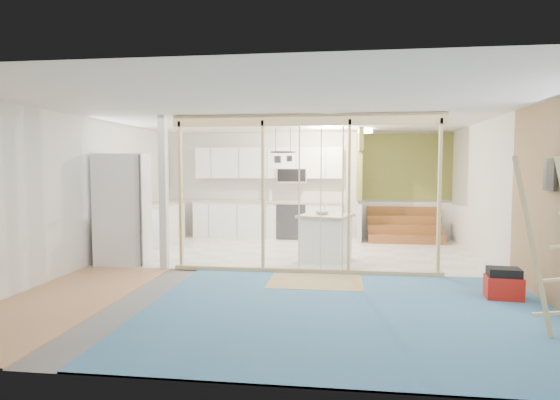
# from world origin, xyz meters

# --- Properties ---
(room) EXTENTS (7.01, 8.01, 2.61)m
(room) POSITION_xyz_m (0.00, 0.00, 1.30)
(room) COLOR slate
(room) RESTS_ON ground
(floor_overlays) EXTENTS (7.00, 8.00, 0.03)m
(floor_overlays) POSITION_xyz_m (0.07, 0.06, 0.01)
(floor_overlays) COLOR white
(floor_overlays) RESTS_ON room
(stud_frame) EXTENTS (4.66, 0.14, 2.60)m
(stud_frame) POSITION_xyz_m (-0.27, -0.00, 1.61)
(stud_frame) COLOR #D6C683
(stud_frame) RESTS_ON room
(base_cabinets) EXTENTS (4.45, 2.24, 0.93)m
(base_cabinets) POSITION_xyz_m (-1.61, 3.36, 0.47)
(base_cabinets) COLOR white
(base_cabinets) RESTS_ON room
(upper_cabinets) EXTENTS (3.60, 0.41, 0.85)m
(upper_cabinets) POSITION_xyz_m (-0.84, 3.82, 1.82)
(upper_cabinets) COLOR white
(upper_cabinets) RESTS_ON room
(green_partition) EXTENTS (2.25, 1.51, 2.60)m
(green_partition) POSITION_xyz_m (2.04, 3.66, 0.94)
(green_partition) COLOR olive
(green_partition) RESTS_ON room
(pot_rack) EXTENTS (0.52, 0.52, 0.72)m
(pot_rack) POSITION_xyz_m (-0.31, 1.89, 2.00)
(pot_rack) COLOR black
(pot_rack) RESTS_ON room
(electrical_panel) EXTENTS (0.04, 0.30, 0.40)m
(electrical_panel) POSITION_xyz_m (3.43, -1.40, 1.65)
(electrical_panel) COLOR #35353A
(electrical_panel) RESTS_ON room
(ceiling_light) EXTENTS (0.32, 0.32, 0.08)m
(ceiling_light) POSITION_xyz_m (1.40, 3.00, 2.54)
(ceiling_light) COLOR #FFEABF
(ceiling_light) RESTS_ON room
(fridge) EXTENTS (1.01, 0.97, 1.98)m
(fridge) POSITION_xyz_m (-3.04, 0.45, 0.99)
(fridge) COLOR white
(fridge) RESTS_ON room
(island) EXTENTS (1.10, 1.10, 0.87)m
(island) POSITION_xyz_m (0.60, 1.10, 0.43)
(island) COLOR white
(island) RESTS_ON room
(bowl) EXTENTS (0.36, 0.36, 0.07)m
(bowl) POSITION_xyz_m (0.54, 1.11, 0.90)
(bowl) COLOR white
(bowl) RESTS_ON island
(soap_bottle_a) EXTENTS (0.13, 0.13, 0.30)m
(soap_bottle_a) POSITION_xyz_m (-0.84, 3.69, 1.08)
(soap_bottle_a) COLOR silver
(soap_bottle_a) RESTS_ON base_cabinets
(soap_bottle_b) EXTENTS (0.09, 0.09, 0.19)m
(soap_bottle_b) POSITION_xyz_m (0.31, 3.72, 1.02)
(soap_bottle_b) COLOR silver
(soap_bottle_b) RESTS_ON base_cabinets
(toolbox) EXTENTS (0.48, 0.38, 0.42)m
(toolbox) POSITION_xyz_m (3.00, -1.19, 0.20)
(toolbox) COLOR #B41810
(toolbox) RESTS_ON room
(ladder) EXTENTS (0.98, 0.19, 1.85)m
(ladder) POSITION_xyz_m (3.07, -2.55, 0.95)
(ladder) COLOR beige
(ladder) RESTS_ON room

